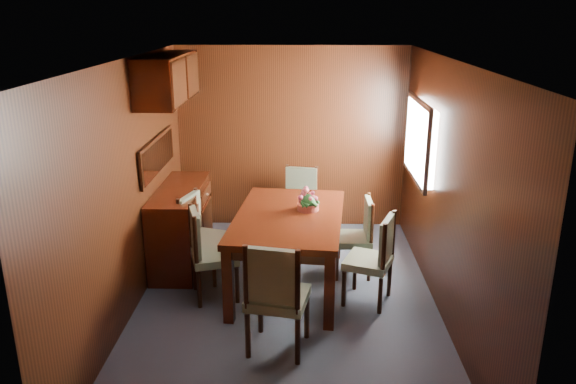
{
  "coord_description": "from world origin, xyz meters",
  "views": [
    {
      "loc": [
        0.15,
        -5.01,
        2.83
      ],
      "look_at": [
        0.0,
        0.44,
        1.05
      ],
      "focal_mm": 35.0,
      "sensor_mm": 36.0,
      "label": 1
    }
  ],
  "objects_px": {
    "sideboard": "(181,225)",
    "dining_table": "(289,225)",
    "chair_right_near": "(376,255)",
    "flower_centerpiece": "(308,199)",
    "chair_left_near": "(207,249)",
    "chair_head": "(276,292)"
  },
  "relations": [
    {
      "from": "sideboard",
      "to": "dining_table",
      "type": "distance_m",
      "value": 1.41
    },
    {
      "from": "sideboard",
      "to": "dining_table",
      "type": "xyz_separation_m",
      "value": [
        1.26,
        -0.58,
        0.25
      ]
    },
    {
      "from": "chair_right_near",
      "to": "flower_centerpiece",
      "type": "height_order",
      "value": "flower_centerpiece"
    },
    {
      "from": "chair_left_near",
      "to": "flower_centerpiece",
      "type": "xyz_separation_m",
      "value": [
        1.02,
        0.41,
        0.39
      ]
    },
    {
      "from": "dining_table",
      "to": "sideboard",
      "type": "bearing_deg",
      "value": 160.74
    },
    {
      "from": "chair_head",
      "to": "flower_centerpiece",
      "type": "xyz_separation_m",
      "value": [
        0.28,
        1.38,
        0.35
      ]
    },
    {
      "from": "chair_left_near",
      "to": "chair_right_near",
      "type": "xyz_separation_m",
      "value": [
        1.68,
        -0.07,
        -0.01
      ]
    },
    {
      "from": "sideboard",
      "to": "flower_centerpiece",
      "type": "distance_m",
      "value": 1.6
    },
    {
      "from": "flower_centerpiece",
      "to": "chair_left_near",
      "type": "bearing_deg",
      "value": -158.04
    },
    {
      "from": "chair_left_near",
      "to": "dining_table",
      "type": "bearing_deg",
      "value": 91.15
    },
    {
      "from": "dining_table",
      "to": "chair_head",
      "type": "height_order",
      "value": "chair_head"
    },
    {
      "from": "sideboard",
      "to": "chair_left_near",
      "type": "bearing_deg",
      "value": -62.68
    },
    {
      "from": "sideboard",
      "to": "flower_centerpiece",
      "type": "xyz_separation_m",
      "value": [
        1.46,
        -0.44,
        0.48
      ]
    },
    {
      "from": "sideboard",
      "to": "chair_head",
      "type": "relative_size",
      "value": 1.34
    },
    {
      "from": "chair_right_near",
      "to": "dining_table",
      "type": "bearing_deg",
      "value": 90.09
    },
    {
      "from": "flower_centerpiece",
      "to": "dining_table",
      "type": "bearing_deg",
      "value": -144.21
    },
    {
      "from": "chair_left_near",
      "to": "chair_right_near",
      "type": "height_order",
      "value": "chair_left_near"
    },
    {
      "from": "dining_table",
      "to": "chair_left_near",
      "type": "relative_size",
      "value": 1.9
    },
    {
      "from": "chair_right_near",
      "to": "flower_centerpiece",
      "type": "distance_m",
      "value": 0.92
    },
    {
      "from": "chair_head",
      "to": "sideboard",
      "type": "bearing_deg",
      "value": 133.99
    },
    {
      "from": "chair_left_near",
      "to": "chair_right_near",
      "type": "relative_size",
      "value": 1.03
    },
    {
      "from": "dining_table",
      "to": "chair_head",
      "type": "bearing_deg",
      "value": -88.09
    }
  ]
}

